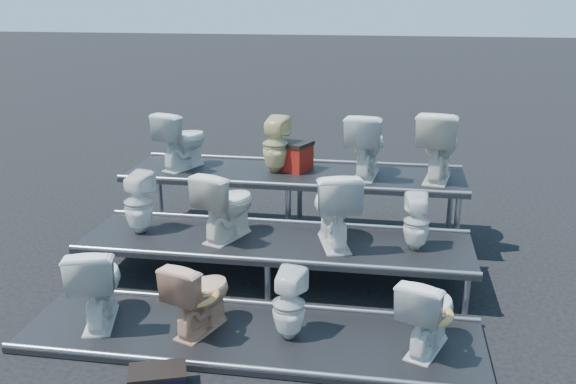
% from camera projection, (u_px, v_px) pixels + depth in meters
% --- Properties ---
extents(ground, '(80.00, 80.00, 0.00)m').
position_uv_depth(ground, '(276.00, 279.00, 7.09)').
color(ground, black).
rests_on(ground, ground).
extents(tier_front, '(4.20, 1.20, 0.06)m').
position_uv_depth(tier_front, '(251.00, 336.00, 5.86)').
color(tier_front, black).
rests_on(tier_front, ground).
extents(tier_mid, '(4.20, 1.20, 0.46)m').
position_uv_depth(tier_mid, '(276.00, 260.00, 7.02)').
color(tier_mid, black).
rests_on(tier_mid, ground).
extents(tier_back, '(4.20, 1.20, 0.86)m').
position_uv_depth(tier_back, '(294.00, 205.00, 8.19)').
color(tier_back, black).
rests_on(tier_back, ground).
extents(toilet_0, '(0.64, 0.87, 0.79)m').
position_uv_depth(toilet_0, '(97.00, 282.00, 5.96)').
color(toilet_0, silver).
rests_on(toilet_0, tier_front).
extents(toilet_1, '(0.61, 0.79, 0.71)m').
position_uv_depth(toilet_1, '(200.00, 294.00, 5.82)').
color(toilet_1, tan).
rests_on(toilet_1, tier_front).
extents(toilet_2, '(0.35, 0.35, 0.65)m').
position_uv_depth(toilet_2, '(289.00, 304.00, 5.70)').
color(toilet_2, silver).
rests_on(toilet_2, tier_front).
extents(toilet_3, '(0.62, 0.79, 0.71)m').
position_uv_depth(toilet_3, '(428.00, 312.00, 5.50)').
color(toilet_3, silver).
rests_on(toilet_3, tier_front).
extents(toilet_4, '(0.39, 0.39, 0.69)m').
position_uv_depth(toilet_4, '(138.00, 203.00, 7.09)').
color(toilet_4, silver).
rests_on(toilet_4, tier_mid).
extents(toilet_5, '(0.68, 0.86, 0.77)m').
position_uv_depth(toilet_5, '(226.00, 204.00, 6.92)').
color(toilet_5, silver).
rests_on(toilet_5, tier_mid).
extents(toilet_6, '(0.67, 0.91, 0.83)m').
position_uv_depth(toilet_6, '(334.00, 207.00, 6.73)').
color(toilet_6, silver).
rests_on(toilet_6, tier_mid).
extents(toilet_7, '(0.29, 0.29, 0.60)m').
position_uv_depth(toilet_7, '(416.00, 222.00, 6.63)').
color(toilet_7, silver).
rests_on(toilet_7, tier_mid).
extents(toilet_8, '(0.66, 0.83, 0.74)m').
position_uv_depth(toilet_8, '(182.00, 140.00, 8.17)').
color(toilet_8, silver).
rests_on(toilet_8, tier_back).
extents(toilet_9, '(0.38, 0.39, 0.71)m').
position_uv_depth(toilet_9, '(275.00, 145.00, 7.99)').
color(toilet_9, beige).
rests_on(toilet_9, tier_back).
extents(toilet_10, '(0.53, 0.82, 0.79)m').
position_uv_depth(toilet_10, '(366.00, 145.00, 7.80)').
color(toilet_10, silver).
rests_on(toilet_10, tier_back).
extents(toilet_11, '(0.62, 0.90, 0.85)m').
position_uv_depth(toilet_11, '(438.00, 145.00, 7.66)').
color(toilet_11, silver).
rests_on(toilet_11, tier_back).
extents(red_crate, '(0.55, 0.50, 0.32)m').
position_uv_depth(red_crate, '(292.00, 157.00, 8.15)').
color(red_crate, maroon).
rests_on(red_crate, tier_back).
extents(step_stool, '(0.50, 0.39, 0.16)m').
position_uv_depth(step_stool, '(158.00, 381.00, 5.10)').
color(step_stool, black).
rests_on(step_stool, ground).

